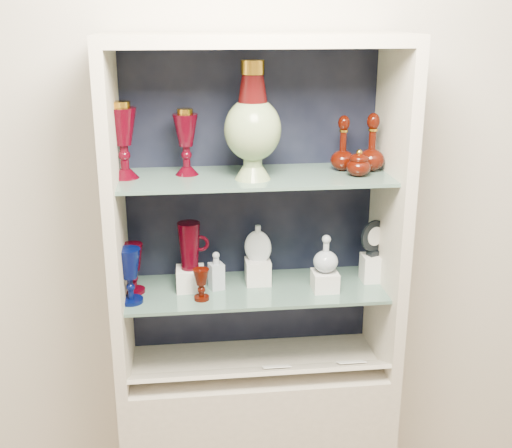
{
  "coord_description": "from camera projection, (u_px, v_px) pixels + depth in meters",
  "views": [
    {
      "loc": [
        -0.24,
        -0.58,
        2.0
      ],
      "look_at": [
        0.0,
        1.53,
        1.3
      ],
      "focal_mm": 45.0,
      "sensor_mm": 36.0,
      "label": 1
    }
  ],
  "objects": [
    {
      "name": "flat_flask",
      "position": [
        258.0,
        242.0,
        2.32
      ],
      "size": [
        0.11,
        0.07,
        0.14
      ],
      "primitive_type": null,
      "rotation": [
        0.0,
        0.0,
        -0.3
      ],
      "color": "silver",
      "rests_on": "riser_flat_flask"
    },
    {
      "name": "shelf_lower",
      "position": [
        255.0,
        289.0,
        2.34
      ],
      "size": [
        0.92,
        0.34,
        0.01
      ],
      "primitive_type": "cube",
      "color": "slate",
      "rests_on": "cabinet_side_left"
    },
    {
      "name": "riser_clear_round_decanter",
      "position": [
        325.0,
        281.0,
        2.3
      ],
      "size": [
        0.09,
        0.09,
        0.07
      ],
      "primitive_type": "cube",
      "color": "silver",
      "rests_on": "shelf_lower"
    },
    {
      "name": "riser_cameo_medallion",
      "position": [
        372.0,
        268.0,
        2.38
      ],
      "size": [
        0.08,
        0.08,
        0.1
      ],
      "primitive_type": "cube",
      "color": "silver",
      "rests_on": "shelf_lower"
    },
    {
      "name": "label_card_1",
      "position": [
        351.0,
        362.0,
        2.33
      ],
      "size": [
        0.1,
        0.06,
        0.03
      ],
      "primitive_type": "cube",
      "rotation": [
        -0.44,
        0.0,
        0.0
      ],
      "color": "white",
      "rests_on": "label_ledge"
    },
    {
      "name": "cameo_medallion",
      "position": [
        374.0,
        237.0,
        2.34
      ],
      "size": [
        0.13,
        0.09,
        0.14
      ],
      "primitive_type": null,
      "rotation": [
        0.0,
        0.0,
        0.43
      ],
      "color": "black",
      "rests_on": "riser_cameo_medallion"
    },
    {
      "name": "cabinet_top_cap",
      "position": [
        256.0,
        39.0,
        2.04
      ],
      "size": [
        1.0,
        0.4,
        0.04
      ],
      "primitive_type": "cube",
      "color": "beige",
      "rests_on": "cabinet_side_left"
    },
    {
      "name": "ruby_goblet_tall",
      "position": [
        133.0,
        268.0,
        2.27
      ],
      "size": [
        0.08,
        0.08,
        0.18
      ],
      "primitive_type": null,
      "rotation": [
        0.0,
        0.0,
        0.13
      ],
      "color": "#3F010C",
      "rests_on": "shelf_lower"
    },
    {
      "name": "clear_square_bottle",
      "position": [
        216.0,
        270.0,
        2.3
      ],
      "size": [
        0.06,
        0.06,
        0.14
      ],
      "primitive_type": null,
      "rotation": [
        0.0,
        0.0,
        0.3
      ],
      "color": "#A2AFBE",
      "rests_on": "shelf_lower"
    },
    {
      "name": "shelf_upper",
      "position": [
        255.0,
        177.0,
        2.2
      ],
      "size": [
        0.92,
        0.34,
        0.01
      ],
      "primitive_type": "cube",
      "color": "slate",
      "rests_on": "cabinet_side_left"
    },
    {
      "name": "enamel_urn",
      "position": [
        253.0,
        121.0,
        2.09
      ],
      "size": [
        0.22,
        0.22,
        0.39
      ],
      "primitive_type": null,
      "rotation": [
        0.0,
        0.0,
        0.17
      ],
      "color": "#0D4125",
      "rests_on": "shelf_upper"
    },
    {
      "name": "cabinet_back_panel",
      "position": [
        250.0,
        202.0,
        2.41
      ],
      "size": [
        0.98,
        0.02,
        1.15
      ],
      "primitive_type": "cube",
      "color": "black",
      "rests_on": "cabinet_base"
    },
    {
      "name": "ruby_decanter_b",
      "position": [
        372.0,
        141.0,
        2.23
      ],
      "size": [
        0.1,
        0.1,
        0.22
      ],
      "primitive_type": null,
      "rotation": [
        0.0,
        0.0,
        -0.13
      ],
      "color": "#3F0C02",
      "rests_on": "shelf_upper"
    },
    {
      "name": "ruby_pitcher",
      "position": [
        189.0,
        246.0,
        2.27
      ],
      "size": [
        0.13,
        0.09,
        0.17
      ],
      "primitive_type": null,
      "rotation": [
        0.0,
        0.0,
        -0.08
      ],
      "color": "#3F010C",
      "rests_on": "riser_ruby_pitcher"
    },
    {
      "name": "clear_round_decanter",
      "position": [
        326.0,
        255.0,
        2.27
      ],
      "size": [
        0.1,
        0.1,
        0.13
      ],
      "primitive_type": null,
      "rotation": [
        0.0,
        0.0,
        0.16
      ],
      "color": "#A2AFBE",
      "rests_on": "riser_clear_round_decanter"
    },
    {
      "name": "cabinet_side_right",
      "position": [
        390.0,
        213.0,
        2.28
      ],
      "size": [
        0.04,
        0.4,
        1.15
      ],
      "primitive_type": "cube",
      "color": "beige",
      "rests_on": "cabinet_base"
    },
    {
      "name": "pedestal_lamp_right",
      "position": [
        186.0,
        142.0,
        2.18
      ],
      "size": [
        0.09,
        0.09,
        0.23
      ],
      "primitive_type": null,
      "rotation": [
        0.0,
        0.0,
        0.05
      ],
      "color": "#3F010C",
      "rests_on": "shelf_upper"
    },
    {
      "name": "riser_flat_flask",
      "position": [
        258.0,
        271.0,
        2.36
      ],
      "size": [
        0.09,
        0.09,
        0.09
      ],
      "primitive_type": "cube",
      "color": "silver",
      "rests_on": "shelf_lower"
    },
    {
      "name": "pedestal_lamp_left",
      "position": [
        123.0,
        140.0,
        2.13
      ],
      "size": [
        0.12,
        0.12,
        0.26
      ],
      "primitive_type": null,
      "rotation": [
        0.0,
        0.0,
        -0.26
      ],
      "color": "#3F010C",
      "rests_on": "shelf_upper"
    },
    {
      "name": "riser_ruby_pitcher",
      "position": [
        190.0,
        279.0,
        2.31
      ],
      "size": [
        0.1,
        0.1,
        0.08
      ],
      "primitive_type": "cube",
      "color": "silver",
      "rests_on": "shelf_lower"
    },
    {
      "name": "label_ledge",
      "position": [
        260.0,
        371.0,
        2.29
      ],
      "size": [
        0.92,
        0.17,
        0.09
      ],
      "primitive_type": "cube",
      "rotation": [
        -0.44,
        0.0,
        0.0
      ],
      "color": "beige",
      "rests_on": "cabinet_base"
    },
    {
      "name": "cabinet_base",
      "position": [
        256.0,
        447.0,
        2.53
      ],
      "size": [
        1.0,
        0.4,
        0.75
      ],
      "primitive_type": "cube",
      "color": "beige",
      "rests_on": "ground"
    },
    {
      "name": "label_card_0",
      "position": [
        276.0,
        367.0,
        2.3
      ],
      "size": [
        0.1,
        0.06,
        0.03
      ],
      "primitive_type": "cube",
      "rotation": [
        -0.44,
        0.0,
        0.0
      ],
      "color": "white",
      "rests_on": "label_ledge"
    },
    {
      "name": "ruby_decanter_a",
      "position": [
        343.0,
        140.0,
        2.24
      ],
      "size": [
        0.1,
        0.1,
        0.22
      ],
      "primitive_type": null,
      "rotation": [
        0.0,
        0.0,
        -0.24
      ],
      "color": "#3F0C02",
      "rests_on": "shelf_upper"
    },
    {
      "name": "cabinet_side_left",
      "position": [
        116.0,
        222.0,
        2.18
      ],
      "size": [
        0.04,
        0.4,
        1.15
      ],
      "primitive_type": "cube",
      "color": "beige",
      "rests_on": "cabinet_base"
    },
    {
      "name": "ruby_goblet_small",
      "position": [
        201.0,
        285.0,
        2.22
      ],
      "size": [
        0.06,
        0.06,
        0.11
      ],
      "primitive_type": null,
      "rotation": [
        0.0,
        0.0,
        -0.03
      ],
      "color": "#3F0C02",
      "rests_on": "shelf_lower"
    },
    {
      "name": "cobalt_goblet",
      "position": [
        130.0,
        276.0,
        2.18
      ],
      "size": [
        0.1,
        0.1,
        0.2
      ],
      "primitive_type": null,
      "rotation": [
        0.0,
        0.0,
        -0.28
      ],
      "color": "#010942",
      "rests_on": "shelf_lower"
    },
    {
      "name": "lidded_bowl",
      "position": [
        359.0,
        162.0,
        2.18
      ],
      "size": [
        0.11,
        0.11,
        0.09
      ],
      "primitive_type": null,
      "rotation": [
        0.0,
        0.0,
        -0.4
      ],
      "color": "#3F0C02",
      "rests_on": "shelf_upper"
    },
    {
      "name": "wall_back",
      "position": [
        249.0,
        181.0,
        2.41
      ],
      "size": [
        3.5,
        0.02,
        2.8
      ],
      "primitive_type": "cube",
      "color": "silver",
      "rests_on": "ground"
    }
  ]
}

